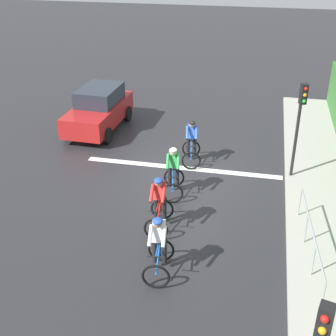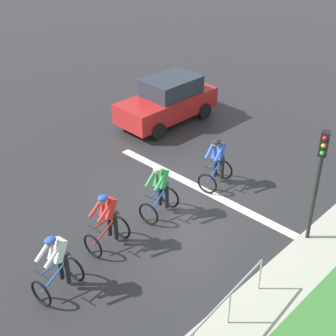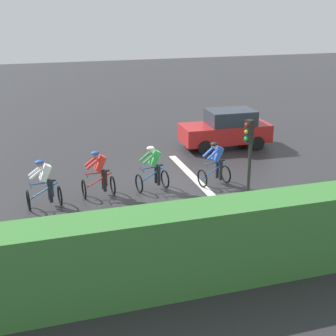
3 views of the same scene
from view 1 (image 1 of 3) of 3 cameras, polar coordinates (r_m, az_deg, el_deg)
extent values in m
plane|color=#28282B|center=(15.72, 1.32, -1.06)|extent=(80.00, 80.00, 0.00)
cube|color=#ADA89E|center=(13.97, 20.22, -6.70)|extent=(2.80, 22.06, 0.12)
cube|color=silver|center=(16.29, 1.76, 0.02)|extent=(7.00, 0.30, 0.01)
torus|color=black|center=(10.97, -1.54, -13.38)|extent=(0.68, 0.13, 0.68)
torus|color=black|center=(11.75, -0.85, -10.14)|extent=(0.68, 0.13, 0.68)
cylinder|color=#1E59B2|center=(11.20, -1.19, -10.71)|extent=(0.14, 0.99, 0.51)
cylinder|color=#1E59B2|center=(11.42, -0.99, -9.67)|extent=(0.04, 0.04, 0.55)
cylinder|color=#1E59B2|center=(10.99, -1.24, -9.75)|extent=(0.12, 0.71, 0.04)
cube|color=black|center=(11.25, -1.00, -8.48)|extent=(0.12, 0.23, 0.04)
cylinder|color=black|center=(10.73, -1.49, -11.00)|extent=(0.42, 0.07, 0.03)
cube|color=white|center=(10.91, -1.15, -7.83)|extent=(0.34, 0.44, 0.57)
sphere|color=#9E7051|center=(10.61, -1.28, -6.93)|extent=(0.20, 0.20, 0.20)
ellipsoid|color=#264CB2|center=(10.57, -1.28, -6.62)|extent=(0.27, 0.30, 0.14)
cylinder|color=black|center=(11.36, -0.45, -10.20)|extent=(0.12, 0.12, 0.74)
cylinder|color=black|center=(11.38, -1.66, -10.11)|extent=(0.12, 0.12, 0.74)
cylinder|color=white|center=(10.63, -0.49, -8.53)|extent=(0.14, 0.48, 0.37)
cylinder|color=white|center=(10.67, -2.22, -8.41)|extent=(0.14, 0.48, 0.37)
torus|color=black|center=(12.47, -1.51, -7.63)|extent=(0.68, 0.10, 0.68)
torus|color=black|center=(13.31, -0.73, -5.13)|extent=(0.68, 0.10, 0.68)
cylinder|color=red|center=(12.75, -1.12, -5.41)|extent=(0.10, 0.99, 0.51)
cylinder|color=red|center=(12.99, -0.89, -4.59)|extent=(0.04, 0.04, 0.55)
cylinder|color=red|center=(12.56, -1.17, -4.48)|extent=(0.09, 0.72, 0.04)
cube|color=black|center=(12.84, -0.90, -3.47)|extent=(0.11, 0.23, 0.04)
cylinder|color=black|center=(12.28, -1.46, -5.45)|extent=(0.42, 0.06, 0.03)
cube|color=red|center=(12.51, -1.07, -2.77)|extent=(0.32, 0.43, 0.57)
sphere|color=#9E7051|center=(12.23, -1.20, -1.87)|extent=(0.20, 0.20, 0.20)
ellipsoid|color=#264CB2|center=(12.19, -1.20, -1.59)|extent=(0.26, 0.29, 0.14)
cylinder|color=black|center=(12.91, -0.44, -5.03)|extent=(0.12, 0.12, 0.74)
cylinder|color=black|center=(12.95, -1.49, -4.94)|extent=(0.12, 0.12, 0.74)
cylinder|color=red|center=(12.22, -0.55, -3.28)|extent=(0.12, 0.48, 0.37)
cylinder|color=red|center=(12.27, -2.03, -3.16)|extent=(0.12, 0.48, 0.37)
torus|color=black|center=(14.06, 0.53, -3.18)|extent=(0.68, 0.16, 0.68)
torus|color=black|center=(14.95, 0.76, -1.19)|extent=(0.68, 0.16, 0.68)
cylinder|color=#1E59B2|center=(14.38, 0.65, -1.29)|extent=(0.19, 0.98, 0.51)
cylinder|color=#1E59B2|center=(14.64, 0.72, -0.63)|extent=(0.04, 0.04, 0.55)
cylinder|color=#1E59B2|center=(14.20, 0.65, -0.42)|extent=(0.15, 0.71, 0.04)
cube|color=black|center=(14.50, 0.73, 0.40)|extent=(0.13, 0.23, 0.04)
cylinder|color=black|center=(13.90, 0.56, -1.20)|extent=(0.42, 0.09, 0.03)
cube|color=green|center=(14.18, 0.69, 1.10)|extent=(0.36, 0.45, 0.57)
sphere|color=beige|center=(13.91, 0.66, 1.97)|extent=(0.20, 0.20, 0.20)
ellipsoid|color=silver|center=(13.88, 0.66, 2.23)|extent=(0.28, 0.31, 0.14)
cylinder|color=black|center=(14.56, 1.17, -0.98)|extent=(0.12, 0.12, 0.74)
cylinder|color=black|center=(14.57, 0.23, -0.95)|extent=(0.12, 0.12, 0.74)
cylinder|color=green|center=(13.90, 1.28, 0.76)|extent=(0.16, 0.49, 0.37)
cylinder|color=green|center=(13.91, -0.03, 0.80)|extent=(0.16, 0.49, 0.37)
torus|color=black|center=(16.05, 2.90, 0.90)|extent=(0.68, 0.17, 0.68)
torus|color=black|center=(16.96, 2.90, 2.45)|extent=(0.68, 0.17, 0.68)
cylinder|color=#1E59B2|center=(16.40, 2.92, 2.48)|extent=(0.21, 0.98, 0.51)
cylinder|color=#1E59B2|center=(16.66, 2.92, 3.01)|extent=(0.04, 0.04, 0.55)
cylinder|color=#1E59B2|center=(16.24, 2.94, 3.29)|extent=(0.16, 0.71, 0.04)
cube|color=black|center=(16.54, 2.95, 3.93)|extent=(0.14, 0.23, 0.04)
cylinder|color=black|center=(15.92, 2.94, 2.68)|extent=(0.42, 0.10, 0.03)
cube|color=#2D51B7|center=(16.24, 2.97, 4.62)|extent=(0.36, 0.45, 0.57)
sphere|color=#9E7051|center=(15.98, 3.00, 5.43)|extent=(0.20, 0.20, 0.20)
ellipsoid|color=black|center=(15.95, 3.00, 5.66)|extent=(0.28, 0.32, 0.14)
cylinder|color=black|center=(16.59, 3.33, 2.71)|extent=(0.12, 0.12, 0.74)
cylinder|color=black|center=(16.59, 2.50, 2.73)|extent=(0.12, 0.12, 0.74)
cylinder|color=#2D51B7|center=(15.96, 3.55, 4.38)|extent=(0.17, 0.49, 0.37)
cylinder|color=#2D51B7|center=(15.95, 2.40, 4.41)|extent=(0.17, 0.49, 0.37)
cube|color=#B21E1E|center=(19.48, -8.64, 6.71)|extent=(1.83, 4.15, 0.80)
cube|color=#262D38|center=(19.45, -8.51, 8.98)|extent=(1.56, 2.18, 0.66)
cylinder|color=black|center=(18.23, -7.60, 4.01)|extent=(0.24, 0.65, 0.64)
cylinder|color=black|center=(18.88, -12.34, 4.44)|extent=(0.24, 0.65, 0.64)
cylinder|color=black|center=(20.44, -5.06, 6.79)|extent=(0.24, 0.65, 0.64)
cylinder|color=black|center=(21.02, -9.40, 7.11)|extent=(0.24, 0.65, 0.64)
cube|color=#EAEACC|center=(17.54, -9.55, 4.60)|extent=(0.28, 0.09, 0.16)
cube|color=#EAEACC|center=(17.95, -12.56, 4.86)|extent=(0.28, 0.09, 0.16)
cylinder|color=black|center=(15.59, 15.57, 3.14)|extent=(0.10, 0.10, 2.70)
cube|color=black|center=(14.92, 16.52, 8.83)|extent=(0.26, 0.26, 0.64)
sphere|color=red|center=(14.76, 16.79, 9.42)|extent=(0.11, 0.11, 0.11)
sphere|color=orange|center=(14.82, 16.69, 8.69)|extent=(0.11, 0.11, 0.11)
sphere|color=green|center=(14.89, 16.58, 7.96)|extent=(0.11, 0.11, 0.11)
cube|color=black|center=(6.52, 18.86, -17.98)|extent=(0.25, 0.25, 0.64)
sphere|color=red|center=(6.31, 18.95, -17.36)|extent=(0.11, 0.11, 0.11)
sphere|color=orange|center=(6.45, 18.66, -18.63)|extent=(0.11, 0.11, 0.11)
cylinder|color=#999EA3|center=(11.87, 17.50, -7.26)|extent=(0.38, 3.93, 0.05)
cylinder|color=#999EA3|center=(13.77, 16.06, -4.33)|extent=(0.04, 0.04, 1.00)
cylinder|color=#999EA3|center=(12.68, 16.77, -7.44)|extent=(0.04, 0.04, 1.00)
cylinder|color=#999EA3|center=(11.64, 17.61, -11.11)|extent=(0.04, 0.04, 1.00)
cylinder|color=#999EA3|center=(10.66, 18.65, -15.49)|extent=(0.04, 0.04, 1.00)
camera|label=2|loc=(7.09, 72.14, 18.59)|focal=52.76mm
camera|label=3|loc=(15.12, 69.13, 5.81)|focal=49.72mm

